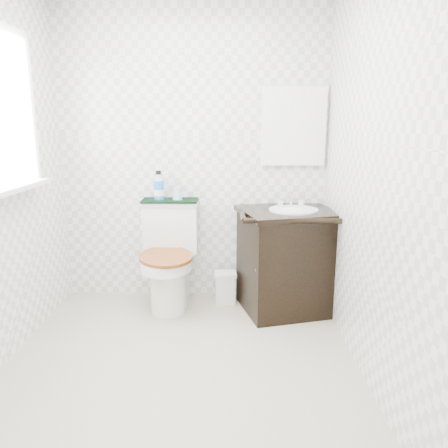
{
  "coord_description": "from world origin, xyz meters",
  "views": [
    {
      "loc": [
        0.31,
        -2.42,
        1.47
      ],
      "look_at": [
        0.26,
        0.75,
        0.74
      ],
      "focal_mm": 35.0,
      "sensor_mm": 36.0,
      "label": 1
    }
  ],
  "objects_px": {
    "mouthwash_bottle": "(159,186)",
    "cup": "(177,194)",
    "vanity": "(288,258)",
    "trash_bin": "(225,287)",
    "toilet": "(169,262)"
  },
  "relations": [
    {
      "from": "mouthwash_bottle",
      "to": "cup",
      "type": "bearing_deg",
      "value": -3.13
    },
    {
      "from": "mouthwash_bottle",
      "to": "vanity",
      "type": "bearing_deg",
      "value": -10.19
    },
    {
      "from": "trash_bin",
      "to": "mouthwash_bottle",
      "type": "xyz_separation_m",
      "value": [
        -0.54,
        0.07,
        0.84
      ]
    },
    {
      "from": "mouthwash_bottle",
      "to": "trash_bin",
      "type": "bearing_deg",
      "value": -7.12
    },
    {
      "from": "cup",
      "to": "mouthwash_bottle",
      "type": "bearing_deg",
      "value": 176.87
    },
    {
      "from": "toilet",
      "to": "mouthwash_bottle",
      "type": "distance_m",
      "value": 0.62
    },
    {
      "from": "mouthwash_bottle",
      "to": "cup",
      "type": "height_order",
      "value": "mouthwash_bottle"
    },
    {
      "from": "mouthwash_bottle",
      "to": "cup",
      "type": "relative_size",
      "value": 2.38
    },
    {
      "from": "toilet",
      "to": "cup",
      "type": "distance_m",
      "value": 0.56
    },
    {
      "from": "toilet",
      "to": "vanity",
      "type": "xyz_separation_m",
      "value": [
        0.95,
        -0.06,
        0.06
      ]
    },
    {
      "from": "vanity",
      "to": "mouthwash_bottle",
      "type": "xyz_separation_m",
      "value": [
        -1.04,
        0.19,
        0.54
      ]
    },
    {
      "from": "vanity",
      "to": "cup",
      "type": "xyz_separation_m",
      "value": [
        -0.89,
        0.18,
        0.48
      ]
    },
    {
      "from": "toilet",
      "to": "trash_bin",
      "type": "relative_size",
      "value": 3.2
    },
    {
      "from": "toilet",
      "to": "vanity",
      "type": "distance_m",
      "value": 0.96
    },
    {
      "from": "vanity",
      "to": "mouthwash_bottle",
      "type": "relative_size",
      "value": 3.92
    }
  ]
}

